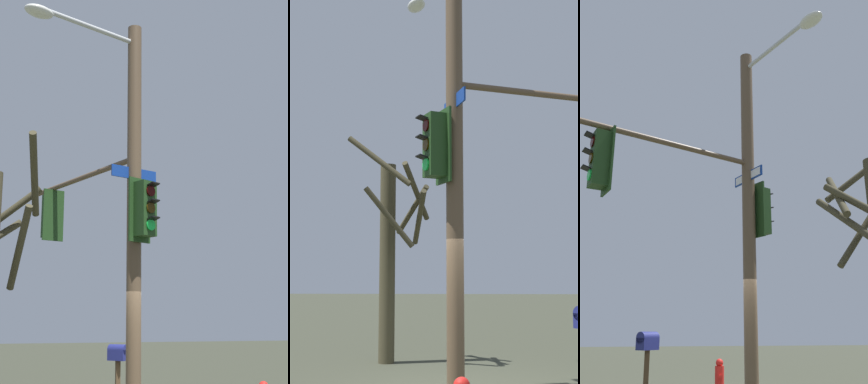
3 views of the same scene
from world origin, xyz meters
The scene contains 2 objects.
main_signal_pole_assembly centered at (-0.51, 0.37, 4.44)m, with size 3.03×5.90×8.21m.
bare_tree_behind_pole centered at (-3.02, -1.56, 2.42)m, with size 1.83×1.78×4.86m.
Camera 2 is at (9.54, -0.07, 1.96)m, focal length 53.49 mm.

